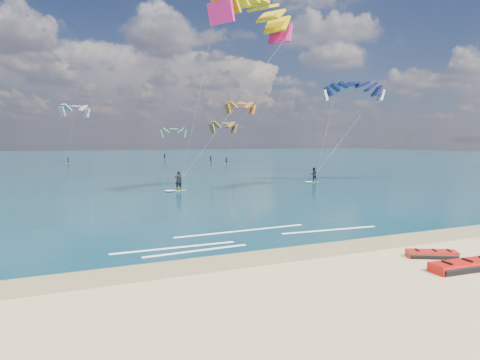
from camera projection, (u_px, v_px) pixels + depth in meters
name	position (u px, v px, depth m)	size (l,w,h in m)	color
ground	(132.00, 181.00, 52.64)	(320.00, 320.00, 0.00)	tan
wet_sand_strip	(276.00, 255.00, 18.94)	(320.00, 2.40, 0.01)	olive
sea	(89.00, 159.00, 110.92)	(320.00, 200.00, 0.04)	#0A3238
packed_kite_left	(464.00, 270.00, 16.74)	(3.15, 1.20, 0.44)	red
packed_kite_mid	(432.00, 257.00, 18.58)	(2.26, 0.98, 0.36)	red
kitesurfer_main	(215.00, 91.00, 39.43)	(13.05, 10.63, 18.83)	#B9D218
kitesurfer_far	(335.00, 124.00, 50.12)	(9.32, 5.58, 12.91)	#ABB81B
shoreline_foam	(242.00, 238.00, 22.12)	(15.04, 3.62, 0.01)	white
distant_kites	(59.00, 135.00, 86.13)	(70.85, 39.31, 14.58)	#AFA2A5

